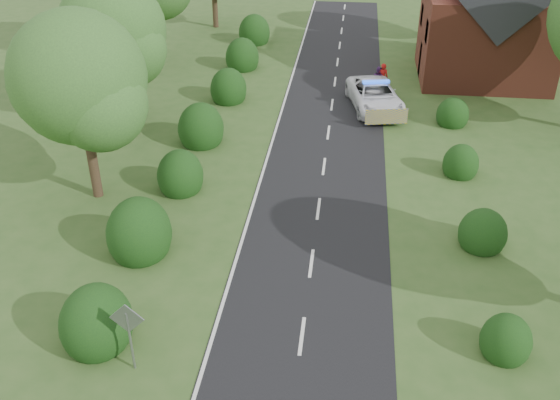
# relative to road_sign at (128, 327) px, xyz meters

# --- Properties ---
(road) EXTENTS (6.00, 70.00, 0.02)m
(road) POSITION_rel_road_sign_xyz_m (5.00, 13.00, -1.64)
(road) COLOR black
(road) RESTS_ON ground
(road_markings) EXTENTS (4.96, 70.00, 0.01)m
(road_markings) POSITION_rel_road_sign_xyz_m (3.40, 10.93, -1.63)
(road_markings) COLOR white
(road_markings) RESTS_ON road
(hedgerow_left) EXTENTS (2.75, 50.41, 3.00)m
(hedgerow_left) POSITION_rel_road_sign_xyz_m (-1.51, 9.69, -0.91)
(hedgerow_left) COLOR #153613
(hedgerow_left) RESTS_ON ground
(hedgerow_right) EXTENTS (2.10, 45.78, 2.10)m
(hedgerow_right) POSITION_rel_road_sign_xyz_m (11.60, 9.21, -1.10)
(hedgerow_right) COLOR #153613
(hedgerow_right) RESTS_ON ground
(tree_left_a) EXTENTS (5.74, 5.60, 8.38)m
(tree_left_a) POSITION_rel_road_sign_xyz_m (-4.75, 9.86, 3.69)
(tree_left_a) COLOR #332316
(tree_left_a) RESTS_ON ground
(tree_left_b) EXTENTS (5.74, 5.60, 8.07)m
(tree_left_b) POSITION_rel_road_sign_xyz_m (-6.25, 17.86, 3.39)
(tree_left_b) COLOR #332316
(tree_left_b) RESTS_ON ground
(road_sign) EXTENTS (1.06, 0.08, 2.53)m
(road_sign) POSITION_rel_road_sign_xyz_m (0.00, 0.00, 0.00)
(road_sign) COLOR gray
(road_sign) RESTS_ON ground
(house) EXTENTS (8.00, 7.40, 9.17)m
(house) POSITION_rel_road_sign_xyz_m (14.49, 28.00, 2.13)
(house) COLOR brown
(house) RESTS_ON ground
(police_van) EXTENTS (3.78, 6.16, 1.73)m
(police_van) POSITION_rel_road_sign_xyz_m (7.50, 21.74, -0.86)
(police_van) COLOR white
(police_van) RESTS_ON ground
(pedestrian_red) EXTENTS (0.68, 0.44, 1.85)m
(pedestrian_red) POSITION_rel_road_sign_xyz_m (7.98, 24.56, -0.73)
(pedestrian_red) COLOR #A11210
(pedestrian_red) RESTS_ON ground
(pedestrian_purple) EXTENTS (1.00, 0.97, 1.62)m
(pedestrian_purple) POSITION_rel_road_sign_xyz_m (7.72, 24.63, -0.85)
(pedestrian_purple) COLOR #522763
(pedestrian_purple) RESTS_ON ground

